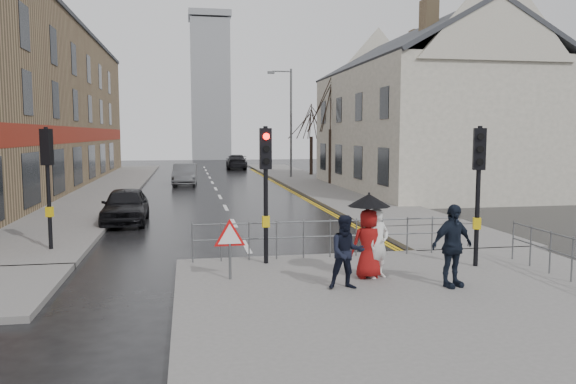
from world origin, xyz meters
name	(u,v)px	position (x,y,z in m)	size (l,w,h in m)	color
ground	(259,271)	(0.00, 0.00, 0.00)	(120.00, 120.00, 0.00)	black
near_pavement	(435,304)	(3.00, -3.50, 0.07)	(10.00, 9.00, 0.14)	#605E5B
left_pavement	(110,186)	(-6.50, 23.00, 0.07)	(4.00, 44.00, 0.14)	#605E5B
right_pavement	(306,181)	(6.50, 25.00, 0.07)	(4.00, 40.00, 0.14)	#605E5B
pavement_bridge_right	(450,237)	(6.50, 3.00, 0.07)	(4.00, 4.20, 0.14)	#605E5B
building_left_terrace	(7,105)	(-12.00, 22.00, 5.00)	(8.00, 42.00, 10.00)	#8E7552
building_right_cream	(422,110)	(12.00, 18.00, 4.78)	(9.00, 16.40, 10.10)	beige
church_tower	(210,91)	(1.50, 62.00, 9.00)	(5.00, 5.00, 18.00)	gray
traffic_signal_near_left	(266,170)	(0.20, 0.20, 2.46)	(0.28, 0.27, 3.40)	black
traffic_signal_near_right	(479,171)	(5.20, -1.00, 2.46)	(0.34, 0.33, 3.40)	black
traffic_signal_far_left	(48,166)	(-5.50, 3.00, 2.46)	(0.34, 0.33, 3.40)	black
guard_railing_front	(330,230)	(1.95, 0.60, 0.86)	(7.14, 0.04, 1.00)	#595B5E
guard_railing_side	(573,250)	(6.50, -2.75, 0.84)	(0.04, 4.54, 1.00)	#595B5E
warning_sign	(230,239)	(-0.80, -1.21, 1.04)	(0.80, 0.07, 1.35)	#595B5E
street_lamp	(289,116)	(5.82, 28.00, 4.71)	(1.83, 0.25, 8.00)	#595B5E
tree_near	(331,106)	(7.50, 22.00, 5.14)	(2.40, 2.40, 6.58)	black
tree_far	(311,120)	(8.00, 30.00, 4.42)	(2.40, 2.40, 5.64)	black
pedestrian_a	(378,243)	(2.48, -1.64, 0.92)	(0.57, 0.37, 1.56)	white
pedestrian_b	(347,252)	(1.52, -2.40, 0.91)	(0.75, 0.58, 1.54)	black
pedestrian_with_umbrella	(368,230)	(2.25, -1.63, 1.22)	(0.96, 0.96, 1.89)	maroon
pedestrian_d	(452,246)	(3.75, -2.63, 1.02)	(1.03, 0.43, 1.75)	black
car_parked	(125,206)	(-4.00, 8.19, 0.68)	(1.59, 3.96, 1.35)	black
car_mid	(185,174)	(-1.85, 24.01, 0.70)	(1.48, 4.23, 1.39)	#4C4E52
car_far	(236,162)	(2.94, 40.04, 0.70)	(1.95, 4.80, 1.39)	black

